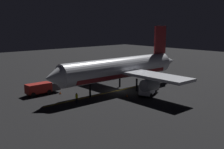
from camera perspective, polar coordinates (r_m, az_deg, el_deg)
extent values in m
cube|color=black|center=(53.74, 1.59, -3.52)|extent=(180.00, 180.00, 0.20)
cube|color=gold|center=(51.34, -1.88, -4.07)|extent=(0.41, 25.10, 0.01)
cylinder|color=silver|center=(52.81, 1.62, 1.35)|extent=(4.40, 26.33, 4.08)
cube|color=maroon|center=(53.00, 1.61, 0.15)|extent=(4.15, 22.39, 0.73)
cone|color=silver|center=(44.48, -12.11, -0.62)|extent=(4.03, 3.31, 3.99)
cone|color=silver|center=(63.82, 11.56, 2.73)|extent=(3.73, 4.94, 3.67)
cube|color=maroon|center=(61.13, 10.10, 7.22)|extent=(0.40, 3.60, 6.05)
cube|color=silver|center=(48.22, 9.51, -0.41)|extent=(12.66, 4.96, 0.50)
cylinder|color=slate|center=(48.00, 7.96, -2.12)|extent=(2.14, 3.23, 2.10)
cube|color=silver|center=(60.02, -2.87, 1.86)|extent=(12.66, 4.96, 0.50)
cylinder|color=slate|center=(59.03, -3.39, 0.33)|extent=(2.14, 3.23, 2.10)
cylinder|color=black|center=(48.94, -4.64, -3.33)|extent=(0.36, 0.36, 2.48)
cylinder|color=black|center=(53.32, 5.21, -2.19)|extent=(0.36, 0.36, 2.48)
cylinder|color=black|center=(56.72, 1.64, -1.38)|extent=(0.36, 0.36, 2.48)
cube|color=maroon|center=(52.06, -15.23, -2.76)|extent=(2.12, 4.60, 1.72)
cube|color=#38383D|center=(53.54, -12.18, -2.38)|extent=(2.00, 1.81, 1.50)
cylinder|color=black|center=(52.97, -13.63, -3.41)|extent=(2.31, 0.91, 0.90)
cylinder|color=black|center=(51.58, -16.77, -3.94)|extent=(2.31, 0.91, 0.90)
cube|color=silver|center=(49.99, 7.58, -2.96)|extent=(3.43, 4.50, 1.81)
cube|color=#38383D|center=(52.71, 8.61, -2.46)|extent=(2.52, 2.41, 1.50)
cylinder|color=black|center=(51.50, 8.07, -3.61)|extent=(2.48, 1.69, 0.90)
cylinder|color=black|center=(48.92, 7.02, -4.34)|extent=(2.48, 1.69, 0.90)
cylinder|color=black|center=(45.59, -7.45, -5.49)|extent=(0.32, 0.32, 0.85)
cylinder|color=yellow|center=(45.39, -7.47, -4.58)|extent=(0.40, 0.40, 0.65)
sphere|color=tan|center=(45.28, -7.48, -4.03)|extent=(0.24, 0.24, 0.24)
cone|color=#EA590F|center=(58.80, -6.06, -1.97)|extent=(0.36, 0.36, 0.55)
cube|color=black|center=(58.86, -6.05, -2.22)|extent=(0.50, 0.50, 0.03)
cone|color=#EA590F|center=(51.99, -10.87, -3.76)|extent=(0.36, 0.36, 0.55)
cube|color=black|center=(52.05, -10.86, -4.04)|extent=(0.50, 0.50, 0.03)
cone|color=#EA590F|center=(49.16, 3.18, -4.41)|extent=(0.36, 0.36, 0.55)
cube|color=black|center=(49.23, 3.17, -4.70)|extent=(0.50, 0.50, 0.03)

